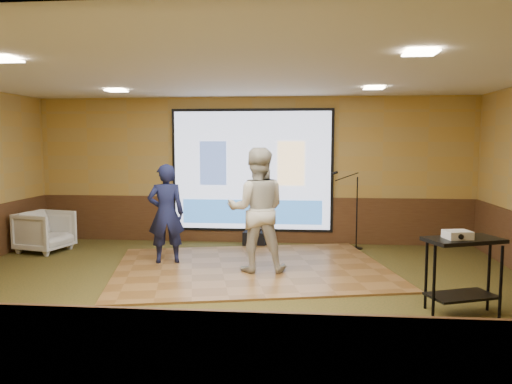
# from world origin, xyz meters

# --- Properties ---
(ground) EXTENTS (9.00, 9.00, 0.00)m
(ground) POSITION_xyz_m (0.00, 0.00, 0.00)
(ground) COLOR #2E3417
(ground) RESTS_ON ground
(room_shell) EXTENTS (9.04, 7.04, 3.02)m
(room_shell) POSITION_xyz_m (0.00, 0.00, 2.09)
(room_shell) COLOR #A88A46
(room_shell) RESTS_ON ground
(wainscot_back) EXTENTS (9.00, 0.04, 0.95)m
(wainscot_back) POSITION_xyz_m (0.00, 3.48, 0.47)
(wainscot_back) COLOR #452817
(wainscot_back) RESTS_ON ground
(wainscot_front) EXTENTS (9.00, 0.04, 0.95)m
(wainscot_front) POSITION_xyz_m (0.00, -3.48, 0.47)
(wainscot_front) COLOR #452817
(wainscot_front) RESTS_ON ground
(projector_screen) EXTENTS (3.32, 0.06, 2.52)m
(projector_screen) POSITION_xyz_m (0.00, 3.44, 1.47)
(projector_screen) COLOR black
(projector_screen) RESTS_ON room_shell
(downlight_nw) EXTENTS (0.32, 0.32, 0.02)m
(downlight_nw) POSITION_xyz_m (-2.20, 1.80, 2.97)
(downlight_nw) COLOR beige
(downlight_nw) RESTS_ON room_shell
(downlight_ne) EXTENTS (0.32, 0.32, 0.02)m
(downlight_ne) POSITION_xyz_m (2.20, 1.80, 2.97)
(downlight_ne) COLOR beige
(downlight_ne) RESTS_ON room_shell
(downlight_sw) EXTENTS (0.32, 0.32, 0.02)m
(downlight_sw) POSITION_xyz_m (-2.20, -1.50, 2.97)
(downlight_sw) COLOR beige
(downlight_sw) RESTS_ON room_shell
(downlight_se) EXTENTS (0.32, 0.32, 0.02)m
(downlight_se) POSITION_xyz_m (2.20, -1.50, 2.97)
(downlight_se) COLOR beige
(downlight_se) RESTS_ON room_shell
(dance_floor) EXTENTS (5.01, 4.22, 0.03)m
(dance_floor) POSITION_xyz_m (0.21, 1.29, 0.02)
(dance_floor) COLOR brown
(dance_floor) RESTS_ON ground
(player_left) EXTENTS (0.71, 0.57, 1.69)m
(player_left) POSITION_xyz_m (-1.27, 1.48, 0.87)
(player_left) COLOR #151942
(player_left) RESTS_ON dance_floor
(player_right) EXTENTS (1.02, 0.83, 1.97)m
(player_right) POSITION_xyz_m (0.32, 1.09, 1.01)
(player_right) COLOR beige
(player_right) RESTS_ON dance_floor
(av_table) EXTENTS (0.89, 0.47, 0.94)m
(av_table) POSITION_xyz_m (2.96, -0.64, 0.65)
(av_table) COLOR black
(av_table) RESTS_ON ground
(projector) EXTENTS (0.33, 0.30, 0.10)m
(projector) POSITION_xyz_m (2.87, -0.69, 0.99)
(projector) COLOR silver
(projector) RESTS_ON av_table
(mic_stand) EXTENTS (0.60, 0.24, 1.53)m
(mic_stand) POSITION_xyz_m (2.04, 3.03, 0.49)
(mic_stand) COLOR black
(mic_stand) RESTS_ON ground
(banquet_chair) EXTENTS (1.03, 1.01, 0.78)m
(banquet_chair) POSITION_xyz_m (-3.84, 2.23, 0.39)
(banquet_chair) COLOR gray
(banquet_chair) RESTS_ON ground
(duffel_bag) EXTENTS (0.48, 0.35, 0.28)m
(duffel_bag) POSITION_xyz_m (0.09, 3.15, 0.14)
(duffel_bag) COLOR black
(duffel_bag) RESTS_ON ground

